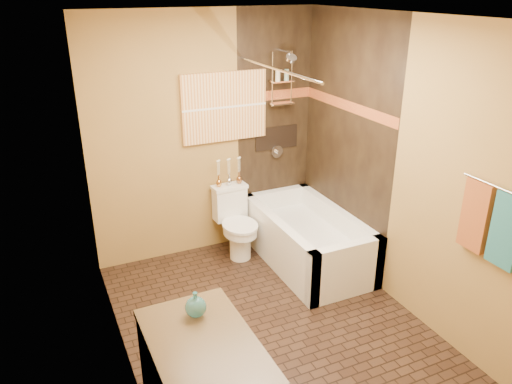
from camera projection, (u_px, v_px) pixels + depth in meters
floor at (270, 322)px, 4.31m from camera, size 3.00×3.00×0.00m
wall_left at (112, 216)px, 3.36m from camera, size 0.02×3.00×2.50m
wall_right at (396, 166)px, 4.29m from camera, size 0.02×3.00×2.50m
wall_back at (206, 137)px, 5.08m from camera, size 2.40×0.02×2.50m
wall_front at (401, 288)px, 2.57m from camera, size 2.40×0.02×2.50m
ceiling at (274, 16)px, 3.34m from camera, size 3.00×3.00×0.00m
alcove_tile_back at (274, 129)px, 5.37m from camera, size 0.85×0.01×2.50m
alcove_tile_right at (345, 143)px, 4.91m from camera, size 0.01×1.50×2.50m
mosaic_band_back at (275, 95)px, 5.22m from camera, size 0.85×0.01×0.10m
mosaic_band_right at (347, 106)px, 4.77m from camera, size 0.01×1.50×0.10m
alcove_niche at (277, 138)px, 5.41m from camera, size 0.50×0.01×0.25m
shower_fixtures at (282, 92)px, 5.13m from camera, size 0.24×0.33×1.16m
curtain_rod at (275, 69)px, 4.31m from camera, size 0.03×1.55×0.03m
towel_bar at (497, 187)px, 3.31m from camera, size 0.02×0.55×0.02m
towel_teal at (506, 231)px, 3.31m from camera, size 0.05×0.22×0.52m
towel_rust at (475, 216)px, 3.53m from camera, size 0.05×0.22×0.52m
sunset_painting at (224, 107)px, 5.02m from camera, size 0.90×0.04×0.70m
vanity_mirror at (145, 250)px, 2.43m from camera, size 0.01×1.00×0.90m
bathtub at (307, 243)px, 5.16m from camera, size 0.80×1.50×0.55m
toilet at (236, 222)px, 5.27m from camera, size 0.38×0.55×0.73m
teal_bottle at (196, 305)px, 2.99m from camera, size 0.17×0.17×0.21m
bud_vases at (229, 171)px, 5.21m from camera, size 0.29×0.06×0.29m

